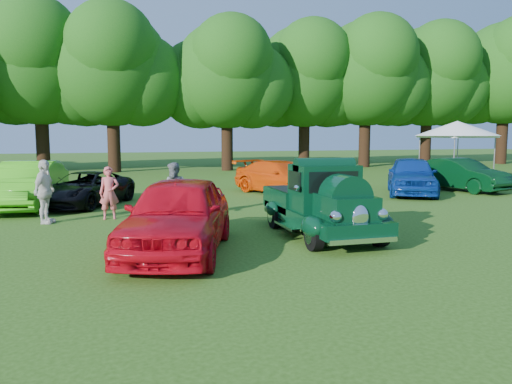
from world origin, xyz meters
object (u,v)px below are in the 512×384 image
object	(u,v)px
red_convertible	(178,215)
back_car_black	(85,189)
canopy_tent	(457,129)
back_car_green	(460,175)
hero_pickup	(320,205)
back_car_orange	(282,177)
back_car_blue	(412,175)
spectator_white	(45,192)
spectator_pink	(109,193)
spectator_grey	(175,191)
back_car_lime	(28,185)

from	to	relation	value
red_convertible	back_car_black	size ratio (longest dim) A/B	1.12
canopy_tent	back_car_green	bearing A→B (deg)	-125.06
hero_pickup	red_convertible	bearing A→B (deg)	-166.31
hero_pickup	back_car_orange	size ratio (longest dim) A/B	0.95
back_car_black	back_car_blue	world-z (taller)	back_car_blue
hero_pickup	back_car_green	xyz separation A→B (m)	(10.21, 7.59, -0.06)
back_car_blue	spectator_white	xyz separation A→B (m)	(-14.32, -3.22, 0.11)
back_car_blue	hero_pickup	bearing A→B (deg)	-106.76
back_car_orange	spectator_pink	xyz separation A→B (m)	(-7.22, -4.70, 0.09)
back_car_orange	spectator_pink	world-z (taller)	spectator_pink
hero_pickup	back_car_blue	xyz separation A→B (m)	(7.27, 6.99, 0.02)
back_car_orange	spectator_grey	world-z (taller)	spectator_grey
hero_pickup	back_car_black	world-z (taller)	hero_pickup
spectator_white	canopy_tent	distance (m)	21.50
back_car_lime	back_car_black	size ratio (longest dim) A/B	1.13
back_car_orange	canopy_tent	distance (m)	11.48
spectator_grey	canopy_tent	world-z (taller)	canopy_tent
canopy_tent	hero_pickup	bearing A→B (deg)	-138.45
hero_pickup	back_car_lime	world-z (taller)	hero_pickup
back_car_green	spectator_white	xyz separation A→B (m)	(-17.27, -3.82, 0.20)
back_car_orange	back_car_green	xyz separation A→B (m)	(8.24, -1.16, 0.02)
hero_pickup	back_car_orange	world-z (taller)	hero_pickup
red_convertible	back_car_black	world-z (taller)	red_convertible
back_car_black	spectator_grey	world-z (taller)	spectator_grey
hero_pickup	back_car_black	size ratio (longest dim) A/B	1.06
spectator_grey	back_car_blue	bearing A→B (deg)	62.88
back_car_lime	back_car_green	xyz separation A→B (m)	(18.22, 0.47, -0.08)
spectator_grey	spectator_white	distance (m)	3.75
back_car_black	spectator_grey	xyz separation A→B (m)	(2.82, -3.68, 0.25)
back_car_lime	spectator_pink	xyz separation A→B (m)	(2.75, -3.07, -0.01)
back_car_lime	spectator_pink	world-z (taller)	back_car_lime
back_car_black	back_car_green	size ratio (longest dim) A/B	0.99
back_car_black	back_car_green	bearing A→B (deg)	29.39
back_car_orange	spectator_grey	xyz separation A→B (m)	(-5.28, -5.17, 0.15)
spectator_pink	back_car_black	bearing A→B (deg)	106.04
back_car_green	spectator_pink	size ratio (longest dim) A/B	2.77
back_car_orange	spectator_pink	size ratio (longest dim) A/B	3.06
spectator_grey	spectator_pink	bearing A→B (deg)	-148.55
hero_pickup	spectator_white	size ratio (longest dim) A/B	2.52
spectator_grey	canopy_tent	bearing A→B (deg)	70.89
red_convertible	back_car_blue	distance (m)	13.58
red_convertible	back_car_lime	bearing A→B (deg)	135.66
back_car_black	spectator_grey	size ratio (longest dim) A/B	2.56
spectator_pink	back_car_orange	bearing A→B (deg)	33.78
spectator_white	spectator_grey	bearing A→B (deg)	-74.29
red_convertible	back_car_blue	world-z (taller)	red_convertible
back_car_green	spectator_pink	bearing A→B (deg)	178.46
back_car_orange	back_car_green	bearing A→B (deg)	-33.50
canopy_tent	spectator_grey	bearing A→B (deg)	-154.12
back_car_black	canopy_tent	world-z (taller)	canopy_tent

